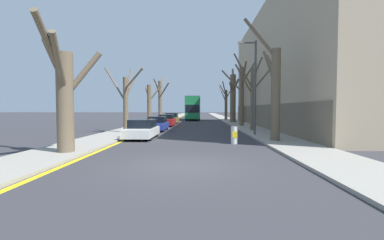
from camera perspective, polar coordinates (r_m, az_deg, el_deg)
ground_plane at (r=9.42m, az=-2.67°, el=-10.18°), size 300.00×300.00×0.00m
sidewalk_left at (r=59.57m, az=-4.58°, el=0.54°), size 2.96×120.00×0.12m
sidewalk_right at (r=59.42m, az=6.80°, el=0.52°), size 2.96×120.00×0.12m
building_facade_right at (r=31.44m, az=23.94°, el=10.44°), size 10.08×32.21×13.09m
kerb_line_stripe at (r=59.41m, az=-2.99°, el=0.48°), size 0.24×120.00×0.01m
street_tree_left_0 at (r=12.82m, az=-26.52°, el=5.12°), size 2.96×3.61×5.52m
street_tree_left_1 at (r=22.41m, az=-14.51°, el=4.30°), size 3.99×3.86×5.88m
street_tree_left_2 at (r=31.21m, az=-9.47°, el=3.59°), size 2.33×2.18×4.94m
street_tree_left_3 at (r=40.78m, az=-7.09°, el=4.67°), size 2.68×4.60×7.43m
street_tree_right_0 at (r=16.84m, az=17.79°, el=6.53°), size 2.27×2.84×7.71m
street_tree_right_1 at (r=24.01m, az=13.29°, el=5.50°), size 3.67×1.46×7.03m
street_tree_right_2 at (r=30.83m, az=10.96°, el=5.77°), size 4.33×4.00×8.08m
street_tree_right_3 at (r=38.49m, az=9.09°, el=5.01°), size 1.50×3.03×8.17m
street_tree_right_4 at (r=46.55m, az=7.49°, el=3.88°), size 1.96×4.98×6.76m
double_decker_bus at (r=48.49m, az=0.27°, el=2.92°), size 2.63×10.73×4.30m
parked_car_0 at (r=18.30m, az=-11.03°, el=-2.06°), size 1.83×4.18×1.33m
parked_car_1 at (r=24.59m, az=-7.71°, el=-0.87°), size 1.71×4.22×1.35m
parked_car_2 at (r=31.02m, az=-5.72°, el=-0.12°), size 1.86×4.34×1.40m
parked_car_3 at (r=36.86m, az=-4.53°, el=0.34°), size 1.77×4.32×1.48m
lamp_post at (r=20.00m, az=13.57°, el=8.06°), size 1.40×0.20×7.16m
traffic_bollard at (r=15.36m, az=9.39°, el=-3.35°), size 0.40×0.41×1.03m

